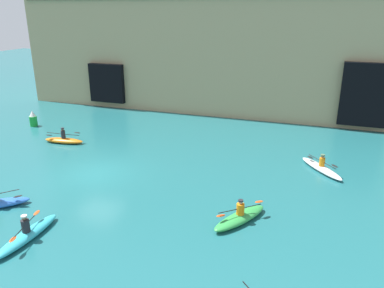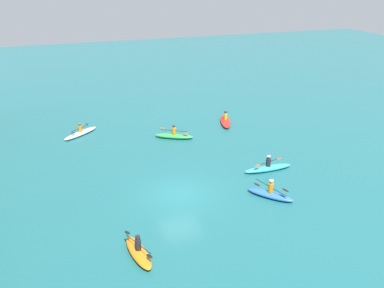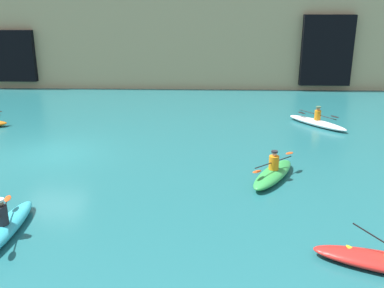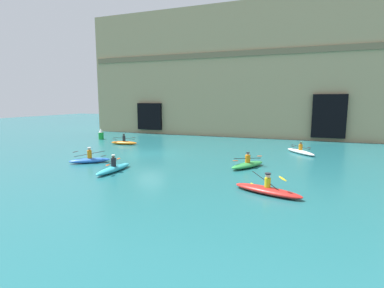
# 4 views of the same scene
# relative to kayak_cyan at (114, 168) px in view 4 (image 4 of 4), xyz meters

# --- Properties ---
(ground_plane) EXTENTS (120.00, 120.00, 0.00)m
(ground_plane) POSITION_rel_kayak_cyan_xyz_m (-1.03, 6.62, -0.22)
(ground_plane) COLOR #1E6066
(cliff_bluff) EXTENTS (37.90, 5.56, 16.07)m
(cliff_bluff) POSITION_rel_kayak_cyan_xyz_m (1.83, 23.11, 7.78)
(cliff_bluff) COLOR tan
(cliff_bluff) RESTS_ON ground
(kayak_cyan) EXTENTS (0.79, 3.46, 1.10)m
(kayak_cyan) POSITION_rel_kayak_cyan_xyz_m (0.00, 0.00, 0.00)
(kayak_cyan) COLOR #33B2C6
(kayak_cyan) RESTS_ON ground
(kayak_white) EXTENTS (2.69, 3.16, 1.02)m
(kayak_white) POSITION_rel_kayak_cyan_xyz_m (11.11, 11.22, -0.02)
(kayak_white) COLOR white
(kayak_white) RESTS_ON ground
(kayak_orange) EXTENTS (2.93, 1.09, 1.11)m
(kayak_orange) POSITION_rel_kayak_cyan_xyz_m (-6.10, 10.37, -0.00)
(kayak_orange) COLOR orange
(kayak_orange) RESTS_ON ground
(kayak_red) EXTENTS (3.61, 1.95, 1.05)m
(kayak_red) POSITION_rel_kayak_cyan_xyz_m (9.82, -1.19, -0.02)
(kayak_red) COLOR red
(kayak_red) RESTS_ON ground
(kayak_blue) EXTENTS (2.70, 2.38, 1.16)m
(kayak_blue) POSITION_rel_kayak_cyan_xyz_m (-3.26, 1.65, 0.01)
(kayak_blue) COLOR blue
(kayak_blue) RESTS_ON ground
(kayak_green) EXTENTS (2.19, 3.12, 1.07)m
(kayak_green) POSITION_rel_kayak_cyan_xyz_m (7.86, 4.19, 0.00)
(kayak_green) COLOR green
(kayak_green) RESTS_ON ground
(marker_buoy) EXTENTS (0.59, 0.59, 1.28)m
(marker_buoy) POSITION_rel_kayak_cyan_xyz_m (-11.03, 13.02, 0.37)
(marker_buoy) COLOR green
(marker_buoy) RESTS_ON ground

